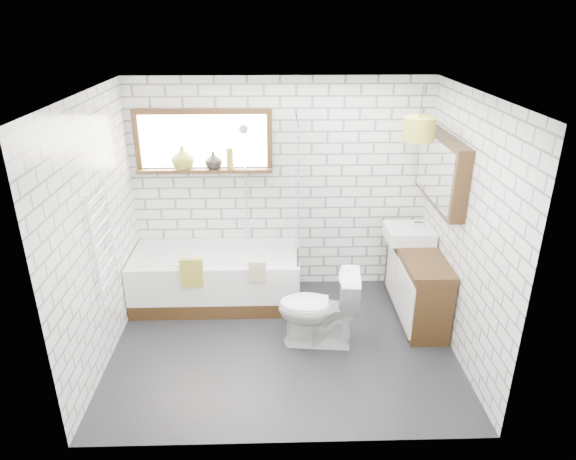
{
  "coord_description": "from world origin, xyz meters",
  "views": [
    {
      "loc": [
        -0.08,
        -4.35,
        3.13
      ],
      "look_at": [
        0.06,
        0.25,
        1.16
      ],
      "focal_mm": 32.0,
      "sensor_mm": 36.0,
      "label": 1
    }
  ],
  "objects_px": {
    "vanity": "(416,281)",
    "pendant": "(419,129)",
    "basin": "(409,234)",
    "toilet": "(318,308)",
    "bathtub": "(217,277)"
  },
  "relations": [
    {
      "from": "vanity",
      "to": "pendant",
      "type": "distance_m",
      "value": 1.73
    },
    {
      "from": "basin",
      "to": "vanity",
      "type": "bearing_deg",
      "value": -77.23
    },
    {
      "from": "vanity",
      "to": "basin",
      "type": "xyz_separation_m",
      "value": [
        -0.06,
        0.26,
        0.46
      ]
    },
    {
      "from": "basin",
      "to": "toilet",
      "type": "height_order",
      "value": "basin"
    },
    {
      "from": "basin",
      "to": "pendant",
      "type": "bearing_deg",
      "value": -106.81
    },
    {
      "from": "bathtub",
      "to": "basin",
      "type": "relative_size",
      "value": 3.68
    },
    {
      "from": "vanity",
      "to": "bathtub",
      "type": "bearing_deg",
      "value": 172.02
    },
    {
      "from": "basin",
      "to": "toilet",
      "type": "xyz_separation_m",
      "value": [
        -1.07,
        -0.82,
        -0.44
      ]
    },
    {
      "from": "bathtub",
      "to": "basin",
      "type": "distance_m",
      "value": 2.24
    },
    {
      "from": "toilet",
      "to": "pendant",
      "type": "xyz_separation_m",
      "value": [
        0.96,
        0.44,
        1.69
      ]
    },
    {
      "from": "vanity",
      "to": "pendant",
      "type": "relative_size",
      "value": 4.4
    },
    {
      "from": "bathtub",
      "to": "toilet",
      "type": "bearing_deg",
      "value": -38.32
    },
    {
      "from": "toilet",
      "to": "vanity",
      "type": "bearing_deg",
      "value": 122.11
    },
    {
      "from": "bathtub",
      "to": "pendant",
      "type": "bearing_deg",
      "value": -11.8
    },
    {
      "from": "basin",
      "to": "pendant",
      "type": "xyz_separation_m",
      "value": [
        -0.12,
        -0.38,
        1.25
      ]
    }
  ]
}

